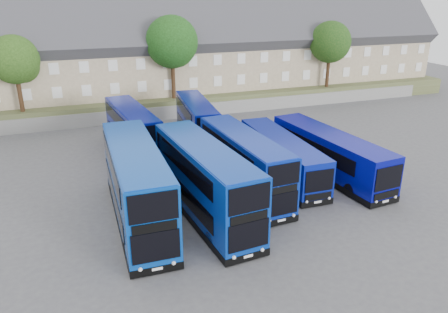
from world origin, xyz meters
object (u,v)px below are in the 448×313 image
(coach_east_a, at_px, (281,157))
(tree_mid, at_px, (173,44))
(dd_front_left, at_px, (137,186))
(dd_front_mid, at_px, (205,183))
(tree_west, at_px, (16,61))
(tree_far, at_px, (340,34))
(tree_east, at_px, (331,44))

(coach_east_a, relative_size, tree_mid, 1.25)
(dd_front_left, relative_size, dd_front_mid, 1.02)
(tree_west, bearing_deg, dd_front_mid, -63.76)
(dd_front_mid, distance_m, coach_east_a, 8.61)
(dd_front_left, bearing_deg, dd_front_mid, -9.12)
(coach_east_a, bearing_deg, dd_front_mid, -149.83)
(tree_mid, distance_m, tree_far, 26.80)
(dd_front_left, distance_m, tree_mid, 25.79)
(dd_front_mid, xyz_separation_m, tree_west, (-11.82, 23.97, 4.75))
(dd_front_mid, distance_m, tree_mid, 25.49)
(dd_front_left, height_order, tree_mid, tree_mid)
(tree_west, distance_m, tree_far, 42.58)
(dd_front_mid, relative_size, tree_east, 1.46)
(tree_mid, distance_m, tree_east, 20.02)
(tree_east, bearing_deg, tree_mid, 178.57)
(dd_front_left, bearing_deg, tree_far, 42.39)
(coach_east_a, bearing_deg, tree_east, 51.45)
(coach_east_a, relative_size, tree_west, 1.50)
(coach_east_a, height_order, tree_west, tree_west)
(tree_west, xyz_separation_m, tree_mid, (16.00, 0.50, 1.02))
(dd_front_mid, bearing_deg, tree_west, 110.96)
(coach_east_a, distance_m, tree_far, 35.68)
(dd_front_mid, bearing_deg, dd_front_left, 164.59)
(tree_far, bearing_deg, tree_mid, -165.96)
(tree_mid, height_order, tree_far, tree_mid)
(dd_front_mid, height_order, coach_east_a, dd_front_mid)
(dd_front_mid, distance_m, tree_far, 43.59)
(tree_mid, bearing_deg, dd_front_left, -109.31)
(dd_front_mid, relative_size, tree_west, 1.56)
(tree_mid, bearing_deg, tree_far, 14.04)
(dd_front_mid, relative_size, coach_east_a, 1.04)
(dd_front_mid, xyz_separation_m, tree_east, (24.18, 23.97, 5.09))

